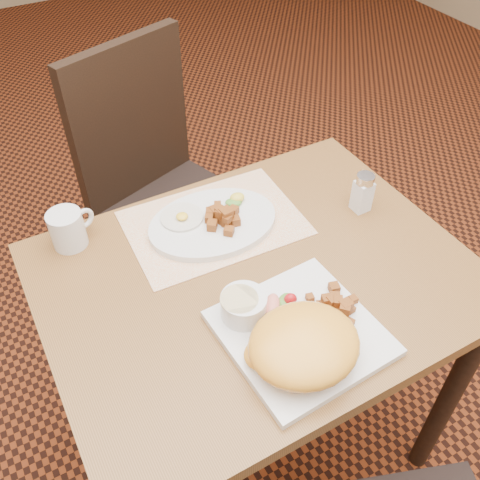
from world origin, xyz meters
name	(u,v)px	position (x,y,z in m)	size (l,w,h in m)	color
ground	(253,437)	(0.00, 0.00, 0.00)	(8.00, 8.00, 0.00)	black
table	(257,306)	(0.00, 0.00, 0.64)	(0.90, 0.70, 0.75)	brown
chair_far	(161,183)	(0.03, 0.65, 0.54)	(0.54, 0.54, 0.97)	black
placemat	(214,223)	(-0.01, 0.19, 0.75)	(0.40, 0.28, 0.00)	white
plate_square	(300,333)	(-0.01, -0.18, 0.76)	(0.28, 0.28, 0.02)	silver
plate_oval	(213,223)	(-0.02, 0.18, 0.76)	(0.30, 0.23, 0.02)	silver
hollandaise_mound	(303,345)	(-0.04, -0.23, 0.80)	(0.21, 0.18, 0.08)	#FFB031
ramekin	(243,305)	(-0.09, -0.09, 0.79)	(0.09, 0.09, 0.05)	silver
garnish_sq	(279,303)	(-0.02, -0.11, 0.78)	(0.09, 0.07, 0.03)	#387223
fried_egg	(182,217)	(-0.08, 0.22, 0.77)	(0.10, 0.10, 0.02)	white
garnish_ov	(236,199)	(0.06, 0.21, 0.78)	(0.06, 0.05, 0.02)	#387223
salt_shaker	(363,192)	(0.32, 0.06, 0.80)	(0.04, 0.04, 0.10)	white
coffee_mug	(68,229)	(-0.32, 0.29, 0.79)	(0.11, 0.08, 0.09)	silver
home_fries_sq	(334,305)	(0.07, -0.17, 0.78)	(0.10, 0.11, 0.04)	#8F4A17
home_fries_ov	(222,217)	(0.00, 0.17, 0.78)	(0.10, 0.11, 0.04)	#8F4A17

